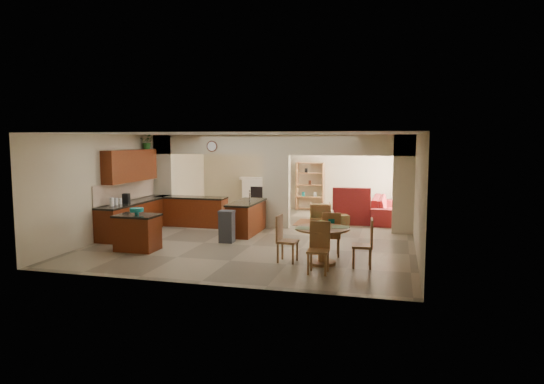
% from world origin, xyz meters
% --- Properties ---
extents(floor, '(10.00, 10.00, 0.00)m').
position_xyz_m(floor, '(0.00, 0.00, 0.00)').
color(floor, '#83765B').
rests_on(floor, ground).
extents(ceiling, '(10.00, 10.00, 0.00)m').
position_xyz_m(ceiling, '(0.00, 0.00, 2.80)').
color(ceiling, white).
rests_on(ceiling, wall_back).
extents(wall_back, '(8.00, 0.00, 8.00)m').
position_xyz_m(wall_back, '(0.00, 5.00, 1.40)').
color(wall_back, tan).
rests_on(wall_back, floor).
extents(wall_front, '(8.00, 0.00, 8.00)m').
position_xyz_m(wall_front, '(0.00, -5.00, 1.40)').
color(wall_front, tan).
rests_on(wall_front, floor).
extents(wall_left, '(0.00, 10.00, 10.00)m').
position_xyz_m(wall_left, '(-4.00, 0.00, 1.40)').
color(wall_left, tan).
rests_on(wall_left, floor).
extents(wall_right, '(0.00, 10.00, 10.00)m').
position_xyz_m(wall_right, '(4.00, 0.00, 1.40)').
color(wall_right, tan).
rests_on(wall_right, floor).
extents(partition_left_pier, '(0.60, 0.25, 2.80)m').
position_xyz_m(partition_left_pier, '(-3.70, 1.00, 1.40)').
color(partition_left_pier, tan).
rests_on(partition_left_pier, floor).
extents(partition_center_pier, '(0.80, 0.25, 2.20)m').
position_xyz_m(partition_center_pier, '(0.00, 1.00, 1.10)').
color(partition_center_pier, tan).
rests_on(partition_center_pier, floor).
extents(partition_right_pier, '(0.60, 0.25, 2.80)m').
position_xyz_m(partition_right_pier, '(3.70, 1.00, 1.40)').
color(partition_right_pier, tan).
rests_on(partition_right_pier, floor).
extents(partition_header, '(8.00, 0.25, 0.60)m').
position_xyz_m(partition_header, '(0.00, 1.00, 2.50)').
color(partition_header, tan).
rests_on(partition_header, partition_center_pier).
extents(kitchen_counter, '(2.52, 3.29, 1.48)m').
position_xyz_m(kitchen_counter, '(-3.26, -0.25, 0.46)').
color(kitchen_counter, '#471408').
rests_on(kitchen_counter, floor).
extents(upper_cabinets, '(0.35, 2.40, 0.90)m').
position_xyz_m(upper_cabinets, '(-3.82, -0.80, 1.92)').
color(upper_cabinets, '#471408').
rests_on(upper_cabinets, wall_left).
extents(peninsula, '(0.70, 1.85, 0.91)m').
position_xyz_m(peninsula, '(-0.60, -0.11, 0.46)').
color(peninsula, '#471408').
rests_on(peninsula, floor).
extents(wall_clock, '(0.34, 0.03, 0.34)m').
position_xyz_m(wall_clock, '(-2.00, 0.85, 2.45)').
color(wall_clock, '#53291B').
rests_on(wall_clock, partition_header).
extents(rug, '(1.60, 1.30, 0.01)m').
position_xyz_m(rug, '(1.20, 2.10, 0.01)').
color(rug, '#9B6238').
rests_on(rug, floor).
extents(fireplace, '(1.60, 0.35, 1.20)m').
position_xyz_m(fireplace, '(-1.60, 4.83, 0.61)').
color(fireplace, white).
rests_on(fireplace, floor).
extents(shelving_unit, '(1.00, 0.32, 1.80)m').
position_xyz_m(shelving_unit, '(0.35, 4.82, 0.90)').
color(shelving_unit, '#9B5935').
rests_on(shelving_unit, floor).
extents(window_a, '(0.02, 0.90, 1.90)m').
position_xyz_m(window_a, '(3.97, 2.30, 1.20)').
color(window_a, white).
rests_on(window_a, wall_right).
extents(window_b, '(0.02, 0.90, 1.90)m').
position_xyz_m(window_b, '(3.97, 4.00, 1.20)').
color(window_b, white).
rests_on(window_b, wall_right).
extents(glazed_door, '(0.02, 0.70, 2.10)m').
position_xyz_m(glazed_door, '(3.97, 3.15, 1.05)').
color(glazed_door, white).
rests_on(glazed_door, wall_right).
extents(drape_a_left, '(0.10, 0.28, 2.30)m').
position_xyz_m(drape_a_left, '(3.93, 1.70, 1.20)').
color(drape_a_left, '#46201C').
rests_on(drape_a_left, wall_right).
extents(drape_a_right, '(0.10, 0.28, 2.30)m').
position_xyz_m(drape_a_right, '(3.93, 2.90, 1.20)').
color(drape_a_right, '#46201C').
rests_on(drape_a_right, wall_right).
extents(drape_b_left, '(0.10, 0.28, 2.30)m').
position_xyz_m(drape_b_left, '(3.93, 3.40, 1.20)').
color(drape_b_left, '#46201C').
rests_on(drape_b_left, wall_right).
extents(drape_b_right, '(0.10, 0.28, 2.30)m').
position_xyz_m(drape_b_right, '(3.93, 4.60, 1.20)').
color(drape_b_right, '#46201C').
rests_on(drape_b_right, wall_right).
extents(ceiling_fan, '(1.00, 1.00, 0.10)m').
position_xyz_m(ceiling_fan, '(1.50, 3.00, 2.56)').
color(ceiling_fan, white).
rests_on(ceiling_fan, ceiling).
extents(kitchen_island, '(1.01, 0.73, 0.87)m').
position_xyz_m(kitchen_island, '(-2.50, -2.80, 0.44)').
color(kitchen_island, '#471408').
rests_on(kitchen_island, floor).
extents(teal_bowl, '(0.33, 0.33, 0.15)m').
position_xyz_m(teal_bowl, '(-2.52, -2.77, 0.95)').
color(teal_bowl, '#138380').
rests_on(teal_bowl, kitchen_island).
extents(trash_can, '(0.37, 0.32, 0.77)m').
position_xyz_m(trash_can, '(-0.72, -1.41, 0.38)').
color(trash_can, '#2E2E31').
rests_on(trash_can, floor).
extents(dining_table, '(1.16, 1.16, 0.79)m').
position_xyz_m(dining_table, '(2.00, -2.98, 0.52)').
color(dining_table, '#9B5935').
rests_on(dining_table, floor).
extents(fruit_bowl, '(0.29, 0.29, 0.15)m').
position_xyz_m(fruit_bowl, '(1.99, -3.02, 0.87)').
color(fruit_bowl, '#73AE25').
rests_on(fruit_bowl, dining_table).
extents(sofa, '(2.72, 1.10, 0.79)m').
position_xyz_m(sofa, '(3.30, 3.08, 0.40)').
color(sofa, maroon).
rests_on(sofa, floor).
extents(chaise, '(1.25, 1.06, 0.47)m').
position_xyz_m(chaise, '(2.17, 2.35, 0.23)').
color(chaise, maroon).
rests_on(chaise, floor).
extents(armchair, '(0.77, 0.79, 0.62)m').
position_xyz_m(armchair, '(1.13, 2.37, 0.31)').
color(armchair, maroon).
rests_on(armchair, floor).
extents(ottoman, '(0.66, 0.66, 0.37)m').
position_xyz_m(ottoman, '(1.84, 1.62, 0.18)').
color(ottoman, maroon).
rests_on(ottoman, floor).
extents(plant, '(0.43, 0.38, 0.44)m').
position_xyz_m(plant, '(-3.82, 0.19, 2.59)').
color(plant, '#144B17').
rests_on(plant, upper_cabinets).
extents(chair_north, '(0.49, 0.49, 1.02)m').
position_xyz_m(chair_north, '(2.10, -2.26, 0.55)').
color(chair_north, '#9B5935').
rests_on(chair_north, floor).
extents(chair_east, '(0.46, 0.46, 1.02)m').
position_xyz_m(chair_east, '(2.94, -3.02, 0.55)').
color(chair_east, '#9B5935').
rests_on(chair_east, floor).
extents(chair_south, '(0.42, 0.43, 1.02)m').
position_xyz_m(chair_south, '(2.04, -3.63, 0.55)').
color(chair_south, '#9B5935').
rests_on(chair_south, floor).
extents(chair_west, '(0.45, 0.45, 1.02)m').
position_xyz_m(chair_west, '(1.16, -2.97, 0.55)').
color(chair_west, '#9B5935').
rests_on(chair_west, floor).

